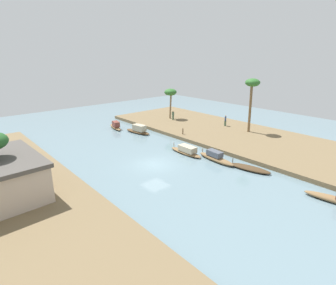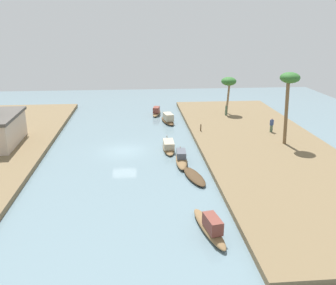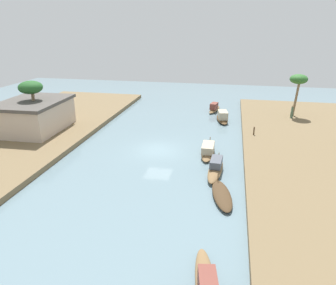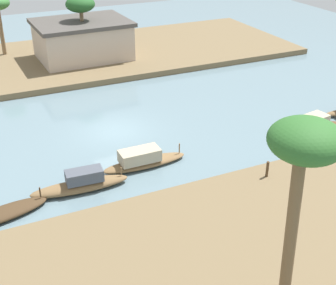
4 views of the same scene
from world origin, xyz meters
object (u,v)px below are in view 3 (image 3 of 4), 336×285
sampan_foreground (214,108)px  sampan_upstream_small (222,195)px  sampan_open_hull (222,117)px  sampan_with_tall_canopy (208,150)px  riverside_building (34,115)px  mooring_post (254,131)px  sampan_near_left_bank (216,168)px  palm_tree_right_short (31,89)px  palm_tree_left_far (299,80)px  person_on_near_bank (292,112)px

sampan_foreground → sampan_upstream_small: (-22.91, -2.00, -0.25)m
sampan_open_hull → sampan_with_tall_canopy: sampan_open_hull is taller
riverside_building → sampan_upstream_small: bearing=-116.8°
sampan_upstream_small → mooring_post: (12.58, -2.71, 0.70)m
sampan_with_tall_canopy → sampan_upstream_small: size_ratio=1.07×
sampan_near_left_bank → palm_tree_right_short: (5.73, 19.69, 4.55)m
sampan_with_tall_canopy → palm_tree_left_far: size_ratio=0.92×
sampan_foreground → mooring_post: (-10.33, -4.71, 0.46)m
sampan_open_hull → sampan_foreground: bearing=6.2°
sampan_open_hull → sampan_near_left_bank: bearing=170.3°
palm_tree_right_short → riverside_building: size_ratio=0.65×
mooring_post → sampan_with_tall_canopy: bearing=139.5°
sampan_open_hull → mooring_post: mooring_post is taller
sampan_open_hull → person_on_near_bank: 8.45m
sampan_with_tall_canopy → mooring_post: mooring_post is taller
sampan_open_hull → sampan_near_left_bank: size_ratio=0.95×
sampan_near_left_bank → palm_tree_left_far: (17.26, -8.68, 4.47)m
sampan_open_hull → riverside_building: 21.66m
sampan_near_left_bank → mooring_post: (8.69, -3.38, 0.50)m
mooring_post → person_on_near_bank: bearing=-33.2°
sampan_upstream_small → palm_tree_left_far: palm_tree_left_far is taller
palm_tree_right_short → sampan_upstream_small: bearing=-115.3°
sampan_foreground → palm_tree_right_short: bearing=137.7°
person_on_near_bank → palm_tree_right_short: palm_tree_right_short is taller
palm_tree_left_far → sampan_near_left_bank: bearing=153.3°
riverside_building → sampan_open_hull: bearing=-67.3°
sampan_foreground → riverside_building: 22.78m
sampan_upstream_small → sampan_near_left_bank: sampan_near_left_bank is taller
sampan_foreground → person_on_near_bank: (-2.92, -9.56, 0.72)m
mooring_post → riverside_building: (-3.02, 23.10, 1.21)m
person_on_near_bank → mooring_post: 8.86m
sampan_near_left_bank → sampan_foreground: bearing=7.8°
riverside_building → sampan_with_tall_canopy: bearing=-97.8°
sampan_open_hull → person_on_near_bank: size_ratio=3.04×
sampan_open_hull → palm_tree_right_short: (-8.88, 19.63, 4.46)m
sampan_open_hull → sampan_with_tall_canopy: size_ratio=0.99×
mooring_post → sampan_foreground: bearing=24.5°
person_on_near_bank → palm_tree_right_short: bearing=-68.5°
sampan_foreground → sampan_upstream_small: bearing=-163.2°
palm_tree_left_far → riverside_building: 30.80m
sampan_open_hull → sampan_near_left_bank: 14.61m
sampan_near_left_bank → riverside_building: riverside_building is taller
sampan_upstream_small → palm_tree_left_far: 23.10m
palm_tree_right_short → sampan_open_hull: bearing=-65.7°
sampan_upstream_small → sampan_near_left_bank: 3.95m
sampan_with_tall_canopy → sampan_near_left_bank: bearing=-165.7°
sampan_upstream_small → palm_tree_right_short: (9.62, 20.36, 4.76)m
sampan_open_hull → mooring_post: bearing=-159.7°
palm_tree_left_far → sampan_open_hull: bearing=106.9°
palm_tree_right_short → person_on_near_bank: bearing=-69.6°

